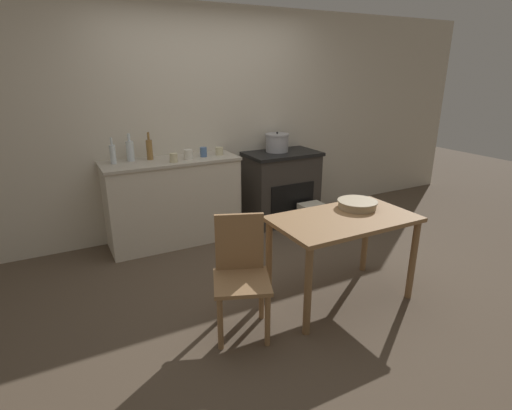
{
  "coord_description": "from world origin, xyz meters",
  "views": [
    {
      "loc": [
        -1.71,
        -2.86,
        1.87
      ],
      "look_at": [
        0.0,
        0.38,
        0.62
      ],
      "focal_mm": 28.0,
      "sensor_mm": 36.0,
      "label": 1
    }
  ],
  "objects_px": {
    "bottle_mid_left": "(113,154)",
    "cup_center_right": "(174,158)",
    "stove": "(281,187)",
    "flour_sack": "(311,217)",
    "bottle_far_left": "(149,149)",
    "work_table": "(343,230)",
    "stock_pot": "(277,143)",
    "mixing_bowl_large": "(357,204)",
    "bottle_left": "(130,150)",
    "cup_mid_right": "(188,154)",
    "chair": "(241,272)",
    "cup_center_left": "(203,152)",
    "cup_center": "(219,151)"
  },
  "relations": [
    {
      "from": "stove",
      "to": "chair",
      "type": "xyz_separation_m",
      "value": [
        -1.44,
        -1.8,
        0.02
      ]
    },
    {
      "from": "stove",
      "to": "cup_center",
      "type": "height_order",
      "value": "cup_center"
    },
    {
      "from": "flour_sack",
      "to": "bottle_mid_left",
      "type": "bearing_deg",
      "value": 166.57
    },
    {
      "from": "flour_sack",
      "to": "cup_center",
      "type": "distance_m",
      "value": 1.37
    },
    {
      "from": "work_table",
      "to": "cup_center_left",
      "type": "relative_size",
      "value": 11.19
    },
    {
      "from": "stove",
      "to": "work_table",
      "type": "height_order",
      "value": "stove"
    },
    {
      "from": "flour_sack",
      "to": "cup_center_right",
      "type": "height_order",
      "value": "cup_center_right"
    },
    {
      "from": "cup_mid_right",
      "to": "work_table",
      "type": "bearing_deg",
      "value": -67.87
    },
    {
      "from": "flour_sack",
      "to": "cup_center",
      "type": "bearing_deg",
      "value": 157.48
    },
    {
      "from": "bottle_left",
      "to": "bottle_mid_left",
      "type": "distance_m",
      "value": 0.19
    },
    {
      "from": "cup_center",
      "to": "chair",
      "type": "bearing_deg",
      "value": -108.57
    },
    {
      "from": "stock_pot",
      "to": "cup_center_right",
      "type": "relative_size",
      "value": 3.11
    },
    {
      "from": "stock_pot",
      "to": "work_table",
      "type": "bearing_deg",
      "value": -104.44
    },
    {
      "from": "bottle_far_left",
      "to": "bottle_left",
      "type": "distance_m",
      "value": 0.2
    },
    {
      "from": "work_table",
      "to": "mixing_bowl_large",
      "type": "xyz_separation_m",
      "value": [
        0.24,
        0.12,
        0.15
      ]
    },
    {
      "from": "cup_center",
      "to": "bottle_far_left",
      "type": "bearing_deg",
      "value": 171.19
    },
    {
      "from": "flour_sack",
      "to": "mixing_bowl_large",
      "type": "relative_size",
      "value": 0.97
    },
    {
      "from": "work_table",
      "to": "chair",
      "type": "xyz_separation_m",
      "value": [
        -0.92,
        0.02,
        -0.16
      ]
    },
    {
      "from": "stock_pot",
      "to": "mixing_bowl_large",
      "type": "bearing_deg",
      "value": -97.78
    },
    {
      "from": "cup_center_left",
      "to": "cup_mid_right",
      "type": "distance_m",
      "value": 0.2
    },
    {
      "from": "stove",
      "to": "bottle_far_left",
      "type": "distance_m",
      "value": 1.71
    },
    {
      "from": "work_table",
      "to": "flour_sack",
      "type": "relative_size",
      "value": 3.52
    },
    {
      "from": "bottle_left",
      "to": "stove",
      "type": "bearing_deg",
      "value": -4.05
    },
    {
      "from": "bottle_mid_left",
      "to": "cup_center_right",
      "type": "relative_size",
      "value": 2.87
    },
    {
      "from": "cup_center_left",
      "to": "cup_center",
      "type": "height_order",
      "value": "cup_center_left"
    },
    {
      "from": "flour_sack",
      "to": "cup_center_left",
      "type": "bearing_deg",
      "value": 161.25
    },
    {
      "from": "stove",
      "to": "mixing_bowl_large",
      "type": "distance_m",
      "value": 1.74
    },
    {
      "from": "stove",
      "to": "flour_sack",
      "type": "relative_size",
      "value": 2.73
    },
    {
      "from": "stock_pot",
      "to": "bottle_left",
      "type": "bearing_deg",
      "value": 177.94
    },
    {
      "from": "cup_center",
      "to": "cup_mid_right",
      "type": "xyz_separation_m",
      "value": [
        -0.38,
        -0.06,
        0.01
      ]
    },
    {
      "from": "mixing_bowl_large",
      "to": "cup_center_left",
      "type": "distance_m",
      "value": 1.84
    },
    {
      "from": "work_table",
      "to": "stock_pot",
      "type": "relative_size",
      "value": 3.99
    },
    {
      "from": "chair",
      "to": "bottle_far_left",
      "type": "relative_size",
      "value": 3.01
    },
    {
      "from": "stove",
      "to": "flour_sack",
      "type": "height_order",
      "value": "stove"
    },
    {
      "from": "bottle_mid_left",
      "to": "cup_center_left",
      "type": "bearing_deg",
      "value": -6.28
    },
    {
      "from": "bottle_mid_left",
      "to": "cup_center",
      "type": "relative_size",
      "value": 3.11
    },
    {
      "from": "chair",
      "to": "mixing_bowl_large",
      "type": "xyz_separation_m",
      "value": [
        1.16,
        0.11,
        0.31
      ]
    },
    {
      "from": "stove",
      "to": "cup_center_left",
      "type": "relative_size",
      "value": 8.7
    },
    {
      "from": "flour_sack",
      "to": "cup_mid_right",
      "type": "bearing_deg",
      "value": 165.57
    },
    {
      "from": "chair",
      "to": "bottle_mid_left",
      "type": "height_order",
      "value": "bottle_mid_left"
    },
    {
      "from": "cup_center_left",
      "to": "cup_center",
      "type": "distance_m",
      "value": 0.19
    },
    {
      "from": "cup_center_left",
      "to": "cup_center_right",
      "type": "relative_size",
      "value": 1.11
    },
    {
      "from": "cup_center_left",
      "to": "cup_mid_right",
      "type": "height_order",
      "value": "cup_mid_right"
    },
    {
      "from": "bottle_far_left",
      "to": "cup_center_left",
      "type": "distance_m",
      "value": 0.58
    },
    {
      "from": "mixing_bowl_large",
      "to": "stove",
      "type": "bearing_deg",
      "value": 80.77
    },
    {
      "from": "bottle_far_left",
      "to": "mixing_bowl_large",
      "type": "bearing_deg",
      "value": -53.6
    },
    {
      "from": "bottle_mid_left",
      "to": "mixing_bowl_large",
      "type": "bearing_deg",
      "value": -46.11
    },
    {
      "from": "bottle_mid_left",
      "to": "cup_mid_right",
      "type": "xyz_separation_m",
      "value": [
        0.75,
        -0.15,
        -0.05
      ]
    },
    {
      "from": "cup_center_right",
      "to": "cup_mid_right",
      "type": "height_order",
      "value": "cup_mid_right"
    },
    {
      "from": "chair",
      "to": "stock_pot",
      "type": "relative_size",
      "value": 3.02
    }
  ]
}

